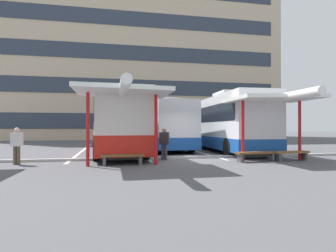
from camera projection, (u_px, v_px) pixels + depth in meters
ground_plane at (187, 160)px, 13.67m from camera, size 160.00×160.00×0.00m
terminal_building at (136, 67)px, 43.57m from camera, size 39.50×15.63×24.36m
coach_bus_0 at (115, 125)px, 17.79m from camera, size 3.33×12.39×3.76m
coach_bus_1 at (163, 126)px, 21.02m from camera, size 2.55×10.62×3.54m
coach_bus_2 at (221, 124)px, 19.53m from camera, size 2.95×12.02×3.83m
lane_stripe_0 at (82, 151)px, 18.81m from camera, size 0.16×14.00×0.01m
lane_stripe_1 at (137, 150)px, 19.52m from camera, size 0.16×14.00×0.01m
lane_stripe_2 at (189, 149)px, 20.23m from camera, size 0.16×14.00×0.01m
lane_stripe_3 at (236, 148)px, 20.94m from camera, size 0.16×14.00×0.01m
waiting_shelter_1 at (123, 92)px, 11.29m from camera, size 3.75×4.71×3.18m
bench_2 at (123, 157)px, 11.65m from camera, size 1.77×0.45×0.45m
waiting_shelter_2 at (275, 100)px, 12.97m from camera, size 3.92×4.66×3.05m
bench_3 at (256, 154)px, 12.88m from camera, size 1.99×0.61×0.45m
bench_4 at (291, 153)px, 13.24m from camera, size 1.79×0.58×0.45m
platform_kerb at (184, 157)px, 14.16m from camera, size 44.00×0.24×0.12m
waiting_passenger_0 at (17, 144)px, 11.86m from camera, size 0.49×0.33×1.55m
waiting_passenger_2 at (164, 142)px, 13.50m from camera, size 0.49×0.39×1.53m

